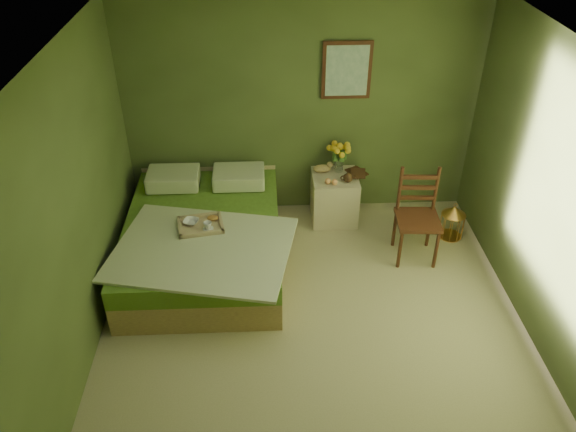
{
  "coord_description": "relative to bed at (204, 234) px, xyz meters",
  "views": [
    {
      "loc": [
        -0.43,
        -3.64,
        3.88
      ],
      "look_at": [
        -0.21,
        1.0,
        0.7
      ],
      "focal_mm": 35.0,
      "sensor_mm": 36.0,
      "label": 1
    }
  ],
  "objects": [
    {
      "name": "nightstand",
      "position": [
        1.49,
        0.73,
        0.03
      ],
      "size": [
        0.53,
        0.53,
        1.01
      ],
      "color": "beige",
      "rests_on": "floor"
    },
    {
      "name": "chair",
      "position": [
        2.28,
        0.02,
        0.24
      ],
      "size": [
        0.47,
        0.47,
        1.01
      ],
      "rotation": [
        0.0,
        0.0,
        -0.06
      ],
      "color": "#381B0F",
      "rests_on": "floor"
    },
    {
      "name": "wall_right",
      "position": [
        3.1,
        -1.24,
        0.98
      ],
      "size": [
        0.0,
        4.5,
        4.5
      ],
      "primitive_type": "plane",
      "rotation": [
        1.57,
        0.0,
        -1.57
      ],
      "color": "#596A38",
      "rests_on": "floor"
    },
    {
      "name": "ceiling",
      "position": [
        1.1,
        -1.24,
        2.28
      ],
      "size": [
        4.5,
        4.5,
        0.0
      ],
      "primitive_type": "plane",
      "rotation": [
        3.14,
        0.0,
        0.0
      ],
      "color": "silver",
      "rests_on": "wall_back"
    },
    {
      "name": "coffee_cup",
      "position": [
        0.08,
        -0.25,
        0.29
      ],
      "size": [
        0.11,
        0.11,
        0.08
      ],
      "primitive_type": "imported",
      "rotation": [
        0.0,
        0.0,
        0.31
      ],
      "color": "white",
      "rests_on": "bed"
    },
    {
      "name": "wall_back",
      "position": [
        1.1,
        1.01,
        0.98
      ],
      "size": [
        4.0,
        0.0,
        4.0
      ],
      "primitive_type": "plane",
      "rotation": [
        1.57,
        0.0,
        0.0
      ],
      "color": "#596A38",
      "rests_on": "floor"
    },
    {
      "name": "birdcage",
      "position": [
        2.8,
        0.28,
        -0.13
      ],
      "size": [
        0.27,
        0.27,
        0.41
      ],
      "rotation": [
        0.0,
        0.0,
        -0.43
      ],
      "color": "#D48E44",
      "rests_on": "floor"
    },
    {
      "name": "book_upper",
      "position": [
        1.67,
        0.73,
        0.29
      ],
      "size": [
        0.2,
        0.25,
        0.02
      ],
      "primitive_type": "imported",
      "rotation": [
        0.0,
        0.0,
        -0.14
      ],
      "color": "#472819",
      "rests_on": "nightstand"
    },
    {
      "name": "floor",
      "position": [
        1.1,
        -1.24,
        -0.32
      ],
      "size": [
        4.5,
        4.5,
        0.0
      ],
      "primitive_type": "plane",
      "color": "tan",
      "rests_on": "ground"
    },
    {
      "name": "bed",
      "position": [
        0.0,
        0.0,
        0.0
      ],
      "size": [
        1.91,
        2.4,
        1.49
      ],
      "color": "tan",
      "rests_on": "floor"
    },
    {
      "name": "wall_left",
      "position": [
        -0.9,
        -1.24,
        0.98
      ],
      "size": [
        0.0,
        4.5,
        4.5
      ],
      "primitive_type": "plane",
      "rotation": [
        1.57,
        0.0,
        1.57
      ],
      "color": "#596A38",
      "rests_on": "floor"
    },
    {
      "name": "cereal_bowl",
      "position": [
        -0.1,
        -0.14,
        0.27
      ],
      "size": [
        0.19,
        0.19,
        0.04
      ],
      "primitive_type": "imported",
      "rotation": [
        0.0,
        0.0,
        -0.29
      ],
      "color": "white",
      "rests_on": "bed"
    },
    {
      "name": "wall_art",
      "position": [
        1.59,
        0.98,
        1.43
      ],
      "size": [
        0.54,
        0.04,
        0.64
      ],
      "color": "#381B0F",
      "rests_on": "wall_back"
    },
    {
      "name": "book_lower",
      "position": [
        1.67,
        0.73,
        0.27
      ],
      "size": [
        0.27,
        0.3,
        0.02
      ],
      "primitive_type": "imported",
      "rotation": [
        0.0,
        0.0,
        0.5
      ],
      "color": "#381E0F",
      "rests_on": "nightstand"
    }
  ]
}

